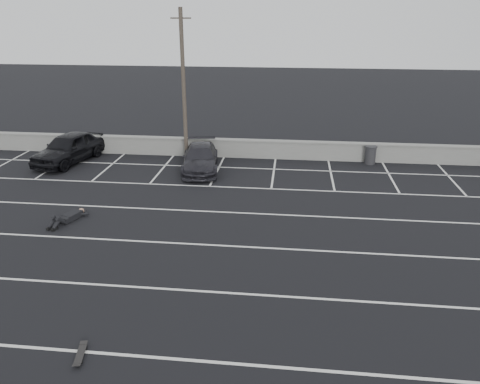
# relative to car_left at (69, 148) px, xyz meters

# --- Properties ---
(ground) EXTENTS (120.00, 120.00, 0.00)m
(ground) POSITION_rel_car_left_xyz_m (10.48, -12.00, -0.82)
(ground) COLOR black
(ground) RESTS_ON ground
(seawall) EXTENTS (50.00, 0.45, 1.06)m
(seawall) POSITION_rel_car_left_xyz_m (10.48, 2.00, -0.27)
(seawall) COLOR gray
(seawall) RESTS_ON ground
(stall_lines) EXTENTS (36.00, 20.05, 0.01)m
(stall_lines) POSITION_rel_car_left_xyz_m (10.40, -7.59, -0.82)
(stall_lines) COLOR silver
(stall_lines) RESTS_ON ground
(car_left) EXTENTS (3.00, 5.14, 1.64)m
(car_left) POSITION_rel_car_left_xyz_m (0.00, 0.00, 0.00)
(car_left) COLOR black
(car_left) RESTS_ON ground
(car_right) EXTENTS (2.48, 4.73, 1.31)m
(car_right) POSITION_rel_car_left_xyz_m (7.57, -0.56, -0.17)
(car_right) COLOR #25242A
(car_right) RESTS_ON ground
(utility_pole) EXTENTS (1.09, 0.22, 8.16)m
(utility_pole) POSITION_rel_car_left_xyz_m (6.42, 1.20, 3.31)
(utility_pole) COLOR #4C4238
(utility_pole) RESTS_ON ground
(trash_bin) EXTENTS (0.70, 0.70, 1.01)m
(trash_bin) POSITION_rel_car_left_xyz_m (16.73, 1.60, -0.31)
(trash_bin) COLOR #2A2A2D
(trash_bin) RESTS_ON ground
(person) EXTENTS (2.35, 3.02, 0.50)m
(person) POSITION_rel_car_left_xyz_m (3.53, -7.33, -0.57)
(person) COLOR black
(person) RESTS_ON ground
(skateboard) EXTENTS (0.34, 0.77, 0.09)m
(skateboard) POSITION_rel_car_left_xyz_m (7.37, -15.17, -0.75)
(skateboard) COLOR black
(skateboard) RESTS_ON ground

